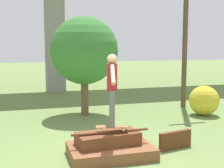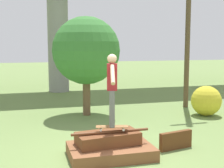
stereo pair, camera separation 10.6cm
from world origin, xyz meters
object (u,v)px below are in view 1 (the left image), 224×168
Objects in this scene: skateboard at (112,127)px; tree_behind_left at (84,51)px; utility_pole at (186,0)px; skater at (112,85)px; bush_yellow_flowering at (204,100)px.

tree_behind_left is at bearing 86.37° from skateboard.
skateboard is at bearing -133.80° from utility_pole.
skateboard is 0.09× the size of utility_pole.
utility_pole is (4.46, 4.65, 3.62)m from skateboard.
skater is at bearing -133.80° from utility_pole.
skateboard is 0.96m from skater.
skateboard is 4.62m from tree_behind_left.
skater reaches higher than bush_yellow_flowering.
skateboard is 0.21× the size of tree_behind_left.
bush_yellow_flowering is (4.39, 3.06, -1.11)m from skater.
bush_yellow_flowering is at bearing -16.96° from tree_behind_left.
utility_pole is 4.09m from bush_yellow_flowering.
bush_yellow_flowering is (-0.07, -1.59, -3.77)m from utility_pole.
bush_yellow_flowering is (4.39, 3.06, -0.15)m from skateboard.
bush_yellow_flowering reaches higher than skateboard.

